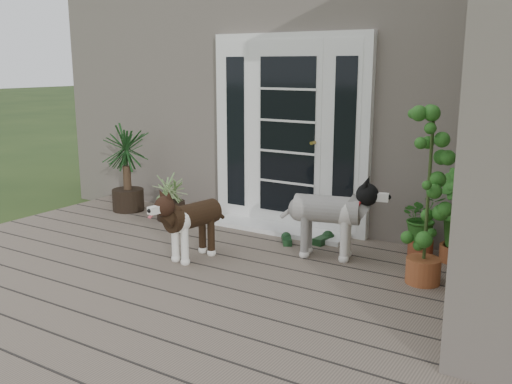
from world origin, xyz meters
The scene contains 14 objects.
deck centered at (0.00, 0.40, 0.06)m, with size 6.20×4.60×0.12m, color #6B5B4C.
house_main centered at (0.00, 4.65, 1.55)m, with size 7.40×4.00×3.10m, color #665E54.
door_unit centered at (-0.20, 2.60, 1.19)m, with size 1.90×0.14×2.15m, color white.
door_step centered at (-0.20, 2.40, 0.14)m, with size 1.60×0.40×0.05m, color white.
brindle_dog centered at (-0.44, 1.16, 0.43)m, with size 0.32×0.74×0.62m, color #301F11, non-canonical shape.
white_dog centered at (0.62, 1.86, 0.47)m, with size 0.36×0.83×0.70m, color beige, non-canonical shape.
spider_plant centered at (-1.53, 2.13, 0.42)m, with size 0.56×0.56×0.60m, color #859F61, non-canonical shape.
yucca centered at (-2.28, 2.18, 0.66)m, with size 0.75×0.75×1.08m, color black, non-canonical shape.
herb_a centered at (1.38, 2.40, 0.38)m, with size 0.41×0.41×0.52m, color #225C1A.
herb_b centered at (1.69, 2.40, 0.46)m, with size 0.45×0.45×0.67m, color #285F1B.
herb_c centered at (1.74, 2.40, 0.36)m, with size 0.31×0.31×0.48m, color #18571D.
sapling centered at (1.60, 1.70, 0.89)m, with size 0.45×0.45×1.54m, color #275A19, non-canonical shape.
clog_left centered at (0.09, 2.05, 0.16)m, with size 0.12×0.26×0.08m, color #143418, non-canonical shape.
clog_right centered at (0.41, 2.25, 0.17)m, with size 0.14×0.31×0.09m, color #153417, non-canonical shape.
Camera 1 is at (2.80, -2.91, 1.93)m, focal length 39.85 mm.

